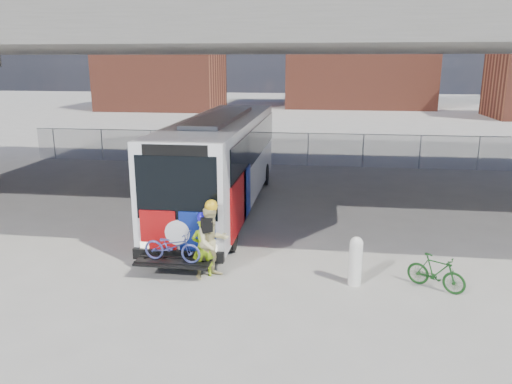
% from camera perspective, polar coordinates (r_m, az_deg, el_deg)
% --- Properties ---
extents(ground, '(160.00, 160.00, 0.00)m').
position_cam_1_polar(ground, '(16.50, 0.89, -5.18)').
color(ground, '#9E9991').
rests_on(ground, ground).
extents(bus, '(2.67, 12.93, 3.69)m').
position_cam_1_polar(bus, '(19.21, -3.92, 4.14)').
color(bus, silver).
rests_on(bus, ground).
extents(overpass, '(40.00, 16.00, 7.95)m').
position_cam_1_polar(overpass, '(19.53, 2.45, 17.40)').
color(overpass, '#605E59').
rests_on(overpass, ground).
extents(chainlink_fence, '(30.00, 0.06, 30.00)m').
position_cam_1_polar(chainlink_fence, '(27.79, 3.91, 5.95)').
color(chainlink_fence, gray).
rests_on(chainlink_fence, ground).
extents(brick_buildings, '(54.00, 22.00, 12.00)m').
position_cam_1_polar(brick_buildings, '(63.65, 7.48, 14.32)').
color(brick_buildings, brown).
rests_on(brick_buildings, ground).
extents(smokestack, '(2.20, 2.20, 25.00)m').
position_cam_1_polar(smokestack, '(71.79, 18.60, 19.40)').
color(smokestack, brown).
rests_on(smokestack, ground).
extents(bollard, '(0.34, 0.34, 1.30)m').
position_cam_1_polar(bollard, '(13.13, 11.32, -7.54)').
color(bollard, silver).
rests_on(bollard, ground).
extents(cyclist_hivis, '(0.68, 0.55, 1.79)m').
position_cam_1_polar(cyclist_hivis, '(13.40, -6.06, -6.11)').
color(cyclist_hivis, '#AFE618').
rests_on(cyclist_hivis, ground).
extents(cyclist_tan, '(1.20, 1.18, 2.14)m').
position_cam_1_polar(cyclist_tan, '(13.29, -5.05, -5.59)').
color(cyclist_tan, beige).
rests_on(cyclist_tan, ground).
extents(bike_parked, '(1.50, 1.17, 0.91)m').
position_cam_1_polar(bike_parked, '(13.51, 19.89, -8.63)').
color(bike_parked, '#164617').
rests_on(bike_parked, ground).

